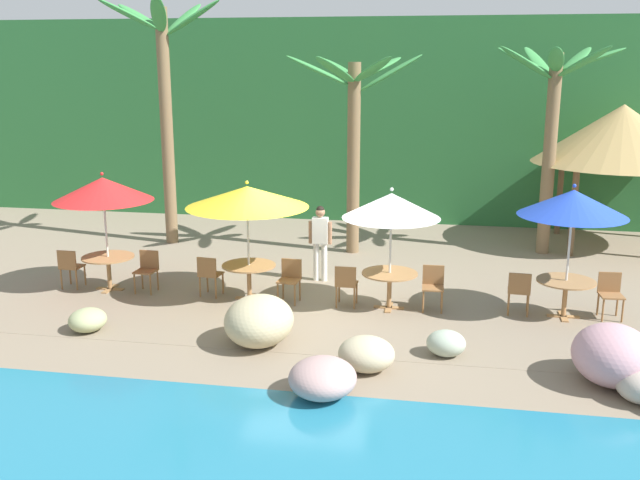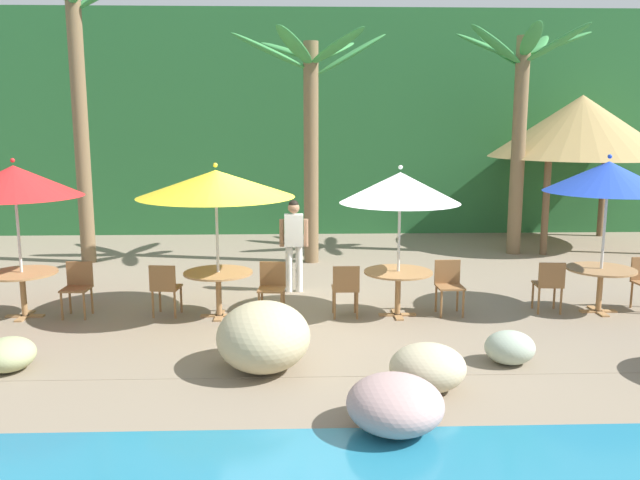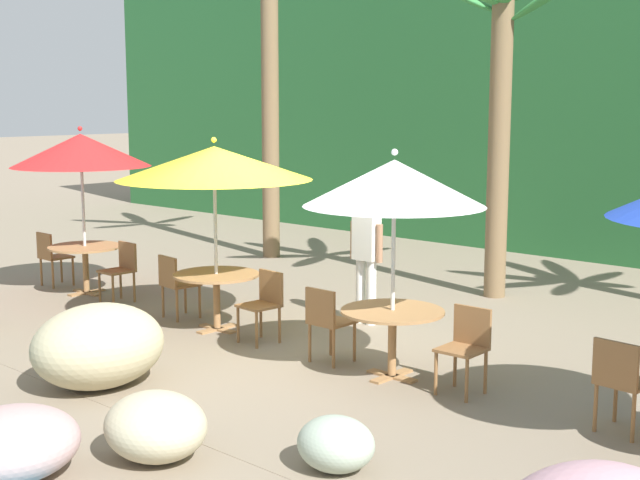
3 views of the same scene
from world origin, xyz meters
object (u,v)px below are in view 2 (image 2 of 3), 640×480
Objects in this scene: chair_red_seaward at (78,285)px; waiter_in_white at (294,239)px; dining_table_blue at (601,276)px; palm_tree_third at (521,98)px; palm_tree_nearest at (77,74)px; umbrella_yellow at (216,184)px; umbrella_blue at (608,177)px; chair_yellow_inland at (165,286)px; umbrella_white at (400,188)px; palm_tree_second at (311,105)px; chair_white_seaward at (449,283)px; chair_yellow_seaward at (272,285)px; palapa_hut at (581,127)px; dining_table_red at (22,280)px; dining_table_yellow at (218,279)px; umbrella_red at (14,181)px; dining_table_white at (398,279)px; chair_white_inland at (346,287)px; chair_blue_inland at (549,283)px.

waiter_in_white is at bearing 21.97° from chair_red_seaward.
palm_tree_third is (0.15, 4.90, 2.99)m from dining_table_blue.
palm_tree_nearest reaches higher than dining_table_blue.
umbrella_blue is at bearing 0.28° from umbrella_yellow.
chair_yellow_inland is 0.36× the size of umbrella_white.
umbrella_blue is at bearing -41.56° from palm_tree_second.
chair_yellow_seaward is at bearing -179.16° from chair_white_seaward.
palapa_hut is at bearing 52.61° from chair_white_seaward.
palm_tree_second reaches higher than chair_yellow_inland.
dining_table_red is 4.58m from waiter_in_white.
dining_table_red is 3.12m from dining_table_yellow.
umbrella_red is 2.31× the size of dining_table_yellow.
chair_white_inland is (-0.85, -0.09, -0.10)m from dining_table_white.
chair_blue_inland is at bearing -0.26° from chair_yellow_seaward.
chair_white_seaward reaches higher than dining_table_blue.
umbrella_yellow reaches higher than chair_red_seaward.
palm_tree_third reaches higher than chair_yellow_seaward.
dining_table_yellow is 1.99m from waiter_in_white.
chair_red_seaward is 1.00× the size of chair_blue_inland.
chair_red_seaward is 10.34m from palm_tree_third.
dining_table_yellow is 6.42m from umbrella_blue.
palm_tree_second is at bearing 69.01° from umbrella_yellow.
chair_yellow_seaward is at bearing -0.90° from dining_table_red.
umbrella_white is (2.88, -0.05, 1.46)m from dining_table_yellow.
umbrella_red is at bearing 178.44° from dining_table_yellow.
umbrella_red is at bearing 179.66° from dining_table_blue.
umbrella_white reaches higher than chair_white_seaward.
dining_table_yellow is 5.36m from chair_blue_inland.
dining_table_yellow is (3.12, -0.09, 0.00)m from dining_table_red.
palapa_hut reaches higher than chair_yellow_inland.
chair_white_seaward is at bearing -0.17° from umbrella_red.
dining_table_red is at bearing 178.70° from umbrella_white.
chair_yellow_seaward is at bearing 0.53° from chair_yellow_inland.
chair_red_seaward is 7.63m from chair_blue_inland.
chair_white_inland is 0.51× the size of waiter_in_white.
palm_tree_third is at bearing 49.51° from chair_white_inland.
dining_table_yellow is 1.26× the size of chair_yellow_seaward.
waiter_in_white reaches higher than dining_table_blue.
dining_table_red is 8.48m from chair_blue_inland.
chair_red_seaward is 0.79× the size of dining_table_yellow.
umbrella_white is 0.55× the size of palapa_hut.
umbrella_yellow is 6.21m from umbrella_blue.
chair_blue_inland is (8.48, -0.08, -0.10)m from dining_table_red.
dining_table_yellow is at bearing -0.46° from chair_yellow_inland.
dining_table_white is at bearing -2.16° from chair_red_seaward.
chair_yellow_seaward is 5.63m from umbrella_blue.
chair_white_seaward is 0.34× the size of umbrella_blue.
umbrella_yellow reaches higher than dining_table_yellow.
dining_table_yellow is 1.26× the size of chair_blue_inland.
dining_table_red is 0.17× the size of palm_tree_nearest.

